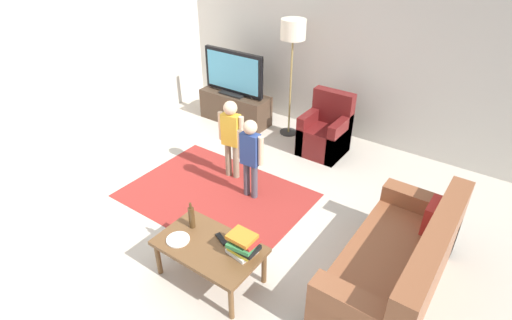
{
  "coord_description": "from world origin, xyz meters",
  "views": [
    {
      "loc": [
        2.27,
        -2.59,
        3.07
      ],
      "look_at": [
        0.0,
        0.6,
        0.65
      ],
      "focal_mm": 28.51,
      "sensor_mm": 36.0,
      "label": 1
    }
  ],
  "objects_px": {
    "couch": "(401,268)",
    "tv_remote": "(221,239)",
    "tv": "(234,73)",
    "plate": "(178,240)",
    "child_center": "(250,152)",
    "book_stack": "(243,244)",
    "child_near_tv": "(231,133)",
    "bottle": "(192,217)",
    "floor_lamp": "(293,36)",
    "tv_stand": "(235,108)",
    "coffee_table": "(209,249)",
    "armchair": "(326,133)"
  },
  "relations": [
    {
      "from": "couch",
      "to": "tv_remote",
      "type": "xyz_separation_m",
      "value": [
        -1.47,
        -0.76,
        0.14
      ]
    },
    {
      "from": "tv",
      "to": "plate",
      "type": "xyz_separation_m",
      "value": [
        1.65,
        -2.97,
        -0.42
      ]
    },
    {
      "from": "couch",
      "to": "child_center",
      "type": "relative_size",
      "value": 1.72
    },
    {
      "from": "tv",
      "to": "book_stack",
      "type": "xyz_separation_m",
      "value": [
        2.25,
        -2.75,
        -0.32
      ]
    },
    {
      "from": "child_near_tv",
      "to": "bottle",
      "type": "xyz_separation_m",
      "value": [
        0.63,
        -1.42,
        -0.11
      ]
    },
    {
      "from": "couch",
      "to": "book_stack",
      "type": "height_order",
      "value": "couch"
    },
    {
      "from": "child_near_tv",
      "to": "floor_lamp",
      "type": "bearing_deg",
      "value": 91.55
    },
    {
      "from": "child_near_tv",
      "to": "bottle",
      "type": "relative_size",
      "value": 3.77
    },
    {
      "from": "couch",
      "to": "tv_stand",
      "type": "bearing_deg",
      "value": 150.1
    },
    {
      "from": "book_stack",
      "to": "plate",
      "type": "xyz_separation_m",
      "value": [
        -0.6,
        -0.22,
        -0.1
      ]
    },
    {
      "from": "child_center",
      "to": "book_stack",
      "type": "relative_size",
      "value": 3.66
    },
    {
      "from": "floor_lamp",
      "to": "child_center",
      "type": "bearing_deg",
      "value": -73.79
    },
    {
      "from": "child_near_tv",
      "to": "child_center",
      "type": "height_order",
      "value": "child_near_tv"
    },
    {
      "from": "bottle",
      "to": "coffee_table",
      "type": "bearing_deg",
      "value": -18.43
    },
    {
      "from": "tv_stand",
      "to": "tv",
      "type": "bearing_deg",
      "value": -90.0
    },
    {
      "from": "child_center",
      "to": "book_stack",
      "type": "distance_m",
      "value": 1.44
    },
    {
      "from": "couch",
      "to": "floor_lamp",
      "type": "height_order",
      "value": "floor_lamp"
    },
    {
      "from": "coffee_table",
      "to": "book_stack",
      "type": "height_order",
      "value": "book_stack"
    },
    {
      "from": "book_stack",
      "to": "tv_stand",
      "type": "bearing_deg",
      "value": 129.14
    },
    {
      "from": "armchair",
      "to": "plate",
      "type": "height_order",
      "value": "armchair"
    },
    {
      "from": "couch",
      "to": "floor_lamp",
      "type": "xyz_separation_m",
      "value": [
        -2.5,
        2.14,
        1.25
      ]
    },
    {
      "from": "tv_stand",
      "to": "couch",
      "type": "xyz_separation_m",
      "value": [
        3.46,
        -1.99,
        0.05
      ]
    },
    {
      "from": "child_near_tv",
      "to": "book_stack",
      "type": "distance_m",
      "value": 1.9
    },
    {
      "from": "child_center",
      "to": "armchair",
      "type": "bearing_deg",
      "value": 81.11
    },
    {
      "from": "plate",
      "to": "child_center",
      "type": "bearing_deg",
      "value": 97.72
    },
    {
      "from": "tv_remote",
      "to": "plate",
      "type": "distance_m",
      "value": 0.41
    },
    {
      "from": "tv_stand",
      "to": "book_stack",
      "type": "relative_size",
      "value": 4.2
    },
    {
      "from": "tv",
      "to": "bottle",
      "type": "relative_size",
      "value": 3.81
    },
    {
      "from": "child_near_tv",
      "to": "bottle",
      "type": "height_order",
      "value": "child_near_tv"
    },
    {
      "from": "coffee_table",
      "to": "armchair",
      "type": "bearing_deg",
      "value": 94.69
    },
    {
      "from": "floor_lamp",
      "to": "bottle",
      "type": "relative_size",
      "value": 6.17
    },
    {
      "from": "tv_stand",
      "to": "tv_remote",
      "type": "distance_m",
      "value": 3.4
    },
    {
      "from": "armchair",
      "to": "child_near_tv",
      "type": "xyz_separation_m",
      "value": [
        -0.7,
        -1.31,
        0.36
      ]
    },
    {
      "from": "coffee_table",
      "to": "tv_remote",
      "type": "relative_size",
      "value": 5.88
    },
    {
      "from": "tv",
      "to": "child_near_tv",
      "type": "xyz_separation_m",
      "value": [
        1.0,
        -1.33,
        -0.19
      ]
    },
    {
      "from": "tv_stand",
      "to": "armchair",
      "type": "bearing_deg",
      "value": -1.33
    },
    {
      "from": "tv_stand",
      "to": "child_center",
      "type": "xyz_separation_m",
      "value": [
        1.46,
        -1.57,
        0.39
      ]
    },
    {
      "from": "bottle",
      "to": "tv_remote",
      "type": "distance_m",
      "value": 0.37
    },
    {
      "from": "tv_remote",
      "to": "couch",
      "type": "bearing_deg",
      "value": 51.62
    },
    {
      "from": "floor_lamp",
      "to": "coffee_table",
      "type": "distance_m",
      "value": 3.39
    },
    {
      "from": "floor_lamp",
      "to": "child_center",
      "type": "relative_size",
      "value": 1.7
    },
    {
      "from": "armchair",
      "to": "coffee_table",
      "type": "relative_size",
      "value": 0.9
    },
    {
      "from": "plate",
      "to": "bottle",
      "type": "bearing_deg",
      "value": 95.27
    },
    {
      "from": "armchair",
      "to": "bottle",
      "type": "distance_m",
      "value": 2.74
    },
    {
      "from": "armchair",
      "to": "tv_remote",
      "type": "distance_m",
      "value": 2.73
    },
    {
      "from": "couch",
      "to": "plate",
      "type": "bearing_deg",
      "value": -150.88
    },
    {
      "from": "tv",
      "to": "couch",
      "type": "distance_m",
      "value": 4.01
    },
    {
      "from": "coffee_table",
      "to": "bottle",
      "type": "distance_m",
      "value": 0.36
    },
    {
      "from": "tv_stand",
      "to": "child_near_tv",
      "type": "bearing_deg",
      "value": -53.52
    },
    {
      "from": "child_near_tv",
      "to": "plate",
      "type": "bearing_deg",
      "value": -68.26
    }
  ]
}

